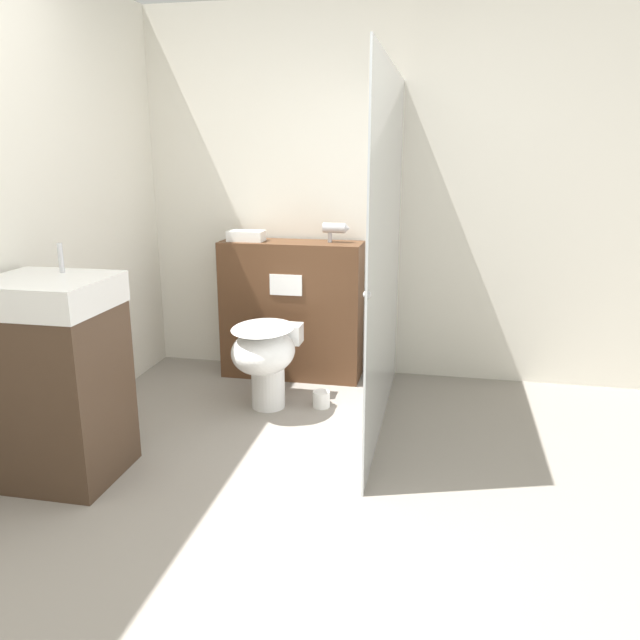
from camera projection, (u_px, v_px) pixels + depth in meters
ground_plane at (246, 570)px, 2.38m from camera, size 12.00×12.00×0.00m
wall_back at (347, 196)px, 4.27m from camera, size 8.00×0.06×2.50m
partition_panel at (292, 310)px, 4.34m from camera, size 0.97×0.32×0.95m
shower_glass at (386, 255)px, 3.43m from camera, size 0.04×1.71×1.98m
toilet at (265, 355)px, 3.77m from camera, size 0.37×0.58×0.55m
sink_vanity at (57, 379)px, 2.96m from camera, size 0.55×0.50×1.13m
hair_drier at (336, 229)px, 4.15m from camera, size 0.18×0.07×0.13m
folded_towel at (246, 236)px, 4.24m from camera, size 0.24×0.14×0.07m
spare_toilet_roll at (321, 399)px, 3.88m from camera, size 0.11×0.11×0.10m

